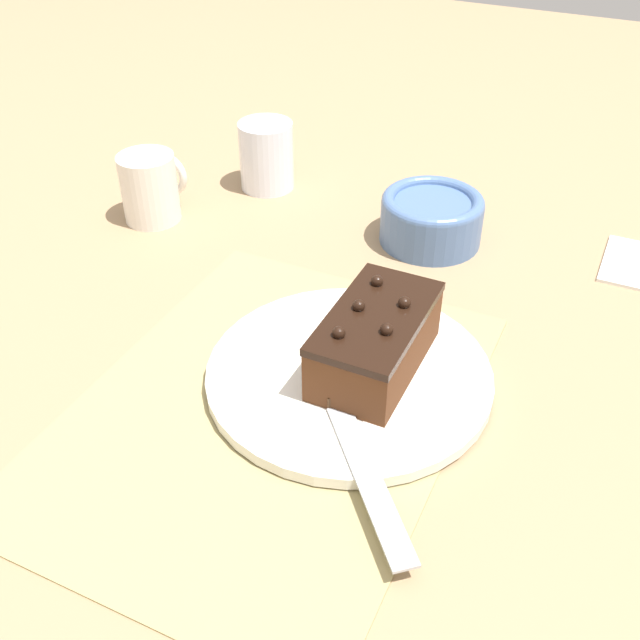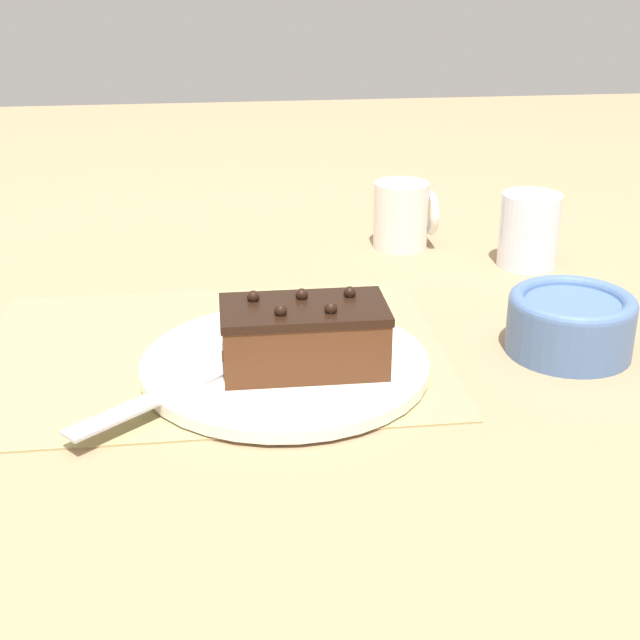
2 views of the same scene
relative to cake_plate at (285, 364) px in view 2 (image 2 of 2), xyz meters
The scene contains 8 objects.
ground_plane 0.09m from the cake_plate, 141.78° to the left, with size 3.00×3.00×0.00m, color #9E7F5B.
placemat_woven 0.09m from the cake_plate, 141.78° to the left, with size 0.46×0.34×0.00m, color tan.
cake_plate is the anchor object (origin of this frame).
chocolate_cake 0.05m from the cake_plate, 49.43° to the right, with size 0.15×0.08×0.07m.
serving_knife 0.06m from the cake_plate, 165.89° to the right, with size 0.21×0.18×0.01m.
drinking_glass 0.43m from the cake_plate, 38.93° to the left, with size 0.08×0.08×0.09m.
small_bowl 0.29m from the cake_plate, ahead, with size 0.13×0.13×0.06m.
coffee_mug 0.41m from the cake_plate, 62.18° to the left, with size 0.08×0.07×0.09m.
Camera 2 is at (0.01, -0.82, 0.39)m, focal length 50.00 mm.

